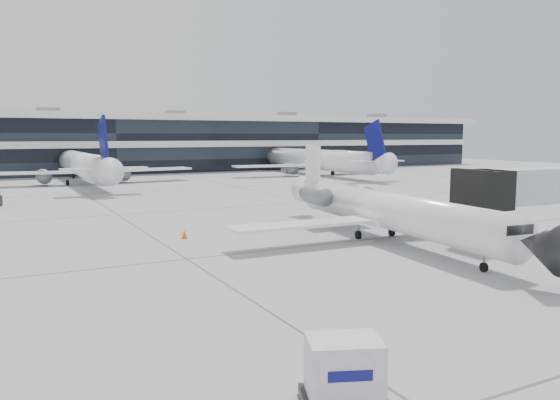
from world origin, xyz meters
TOP-DOWN VIEW (x-y plane):
  - ground at (0.00, 0.00)m, footprint 220.00×220.00m
  - terminal at (0.00, 82.00)m, footprint 170.00×22.00m
  - bg_jet_center at (-8.00, 55.00)m, footprint 32.00×40.00m
  - bg_jet_right at (32.00, 55.00)m, footprint 32.00×40.00m
  - regional_jet at (3.68, -0.66)m, footprint 21.91×27.36m
  - ramp_worker at (7.77, -10.67)m, footprint 0.82×0.70m
  - cargo_uld at (-11.70, -18.50)m, footprint 2.63×2.31m
  - traffic_cone at (-8.18, 6.12)m, footprint 0.47×0.47m

SIDE VIEW (x-z plane):
  - ground at x=0.00m, z-range 0.00..0.00m
  - bg_jet_center at x=-8.00m, z-range -4.80..4.80m
  - bg_jet_right at x=32.00m, z-range -4.80..4.80m
  - traffic_cone at x=-8.18m, z-range -0.02..0.60m
  - cargo_uld at x=-11.70m, z-range 0.01..1.80m
  - ramp_worker at x=7.77m, z-range 0.00..1.91m
  - regional_jet at x=3.68m, z-range -1.00..5.31m
  - terminal at x=0.00m, z-range 0.00..10.00m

